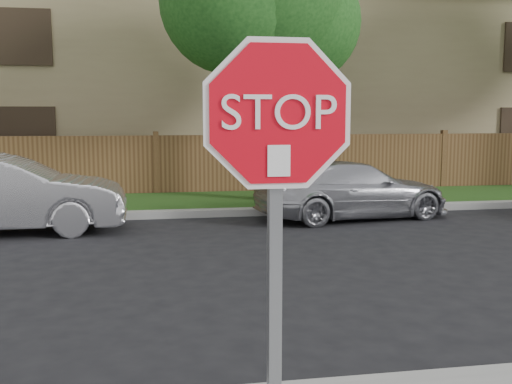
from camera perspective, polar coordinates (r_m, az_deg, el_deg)
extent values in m
cube|color=gray|center=(12.62, -9.23, -2.12)|extent=(70.00, 0.30, 0.15)
cube|color=#1E4714|center=(14.25, -9.33, -1.09)|extent=(70.00, 3.00, 0.12)
cube|color=#50331C|center=(15.75, -9.46, 2.43)|extent=(70.00, 0.12, 1.60)
cube|color=tan|center=(21.31, -9.76, 9.63)|extent=(34.00, 8.00, 6.00)
cylinder|color=#382B21|center=(14.24, 0.69, 6.68)|extent=(0.44, 0.44, 3.92)
sphere|color=#184615|center=(14.89, 4.02, 15.89)|extent=(3.00, 3.00, 3.00)
sphere|color=#184615|center=(13.94, -2.37, 17.65)|extent=(3.20, 3.20, 3.20)
cube|color=gray|center=(3.06, 1.77, -9.69)|extent=(0.06, 0.06, 2.30)
cylinder|color=white|center=(2.86, 2.11, 7.43)|extent=(1.01, 0.02, 1.01)
cylinder|color=red|center=(2.85, 2.16, 7.43)|extent=(0.93, 0.02, 0.93)
cube|color=white|center=(2.84, 2.20, 2.99)|extent=(0.11, 0.00, 0.15)
imported|color=silver|center=(11.70, -22.93, -0.21)|extent=(4.33, 1.55, 1.42)
imported|color=#B2B3B9|center=(12.53, 9.16, 0.21)|extent=(4.29, 2.28, 1.18)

